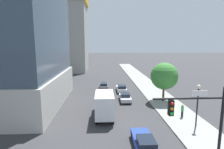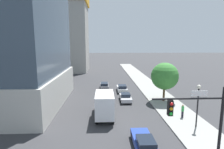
{
  "view_description": "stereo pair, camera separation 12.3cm",
  "coord_description": "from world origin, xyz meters",
  "views": [
    {
      "loc": [
        -1.94,
        -8.33,
        9.63
      ],
      "look_at": [
        -0.95,
        11.62,
        6.32
      ],
      "focal_mm": 29.37,
      "sensor_mm": 36.0,
      "label": 1
    },
    {
      "loc": [
        -1.82,
        -8.34,
        9.63
      ],
      "look_at": [
        -0.95,
        11.62,
        6.32
      ],
      "focal_mm": 29.37,
      "sensor_mm": 36.0,
      "label": 2
    }
  ],
  "objects": [
    {
      "name": "car_silver",
      "position": [
        1.79,
        21.76,
        0.67
      ],
      "size": [
        1.79,
        4.12,
        1.37
      ],
      "color": "#B7B7BC",
      "rests_on": "ground"
    },
    {
      "name": "pedestrian_green_shirt",
      "position": [
        8.39,
        14.05,
        1.03
      ],
      "size": [
        0.34,
        0.34,
        1.73
      ],
      "color": "black",
      "rests_on": "sidewalk"
    },
    {
      "name": "traffic_light_pole",
      "position": [
        4.65,
        3.15,
        4.6
      ],
      "size": [
        4.94,
        0.48,
        6.68
      ],
      "color": "black",
      "rests_on": "sidewalk"
    },
    {
      "name": "sidewalk",
      "position": [
        8.33,
        20.0,
        0.07
      ],
      "size": [
        5.12,
        120.0,
        0.15
      ],
      "primitive_type": "cube",
      "color": "gray",
      "rests_on": "ground"
    },
    {
      "name": "car_white",
      "position": [
        1.79,
        28.03,
        0.73
      ],
      "size": [
        1.87,
        4.45,
        1.48
      ],
      "color": "silver",
      "rests_on": "ground"
    },
    {
      "name": "street_tree",
      "position": [
        8.26,
        21.29,
        4.37
      ],
      "size": [
        4.52,
        4.52,
        6.49
      ],
      "color": "brown",
      "rests_on": "sidewalk"
    },
    {
      "name": "car_gray",
      "position": [
        -1.8,
        30.68,
        0.73
      ],
      "size": [
        1.78,
        4.73,
        1.45
      ],
      "color": "slate",
      "rests_on": "ground"
    },
    {
      "name": "street_lamp",
      "position": [
        8.83,
        11.28,
        3.48
      ],
      "size": [
        0.44,
        0.44,
        4.98
      ],
      "color": "black",
      "rests_on": "sidewalk"
    },
    {
      "name": "car_blue",
      "position": [
        1.79,
        7.17,
        0.72
      ],
      "size": [
        1.79,
        4.53,
        1.46
      ],
      "color": "#233D9E",
      "rests_on": "ground"
    },
    {
      "name": "construction_building",
      "position": [
        -15.6,
        58.4,
        14.5
      ],
      "size": [
        16.62,
        22.75,
        34.32
      ],
      "color": "#9E9B93",
      "rests_on": "ground"
    },
    {
      "name": "box_truck",
      "position": [
        -1.8,
        14.96,
        1.91
      ],
      "size": [
        2.34,
        6.67,
        3.45
      ],
      "color": "silver",
      "rests_on": "ground"
    }
  ]
}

